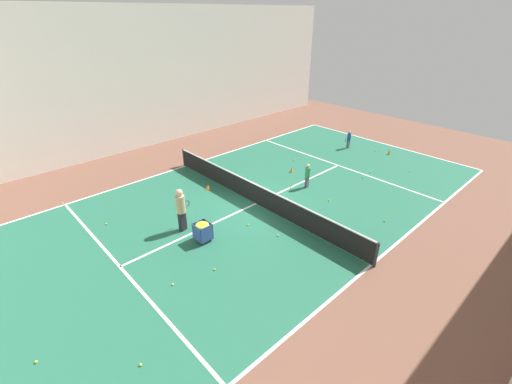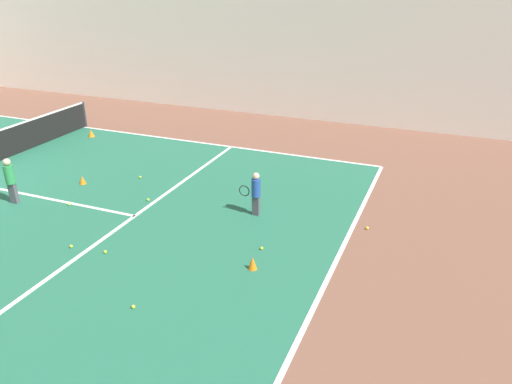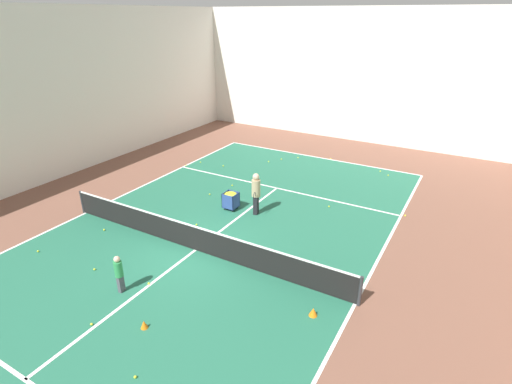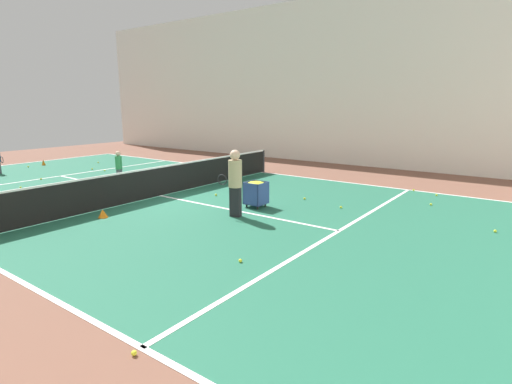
{
  "view_description": "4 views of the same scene",
  "coord_description": "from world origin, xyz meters",
  "px_view_note": "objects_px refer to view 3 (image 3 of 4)",
  "views": [
    {
      "loc": [
        -9.6,
        8.97,
        7.54
      ],
      "look_at": [
        0.0,
        0.0,
        0.58
      ],
      "focal_mm": 24.0,
      "sensor_mm": 36.0,
      "label": 1
    },
    {
      "loc": [
        -9.02,
        -13.08,
        5.52
      ],
      "look_at": [
        1.2,
        -8.94,
        0.61
      ],
      "focal_mm": 35.0,
      "sensor_mm": 36.0,
      "label": 2
    },
    {
      "loc": [
        7.73,
        -9.22,
        7.54
      ],
      "look_at": [
        0.45,
        3.46,
        0.97
      ],
      "focal_mm": 28.0,
      "sensor_mm": 36.0,
      "label": 3
    },
    {
      "loc": [
        8.36,
        9.9,
        2.91
      ],
      "look_at": [
        -0.68,
        3.31,
        0.44
      ],
      "focal_mm": 28.0,
      "sensor_mm": 36.0,
      "label": 4
    }
  ],
  "objects_px": {
    "coach_at_net": "(256,191)",
    "training_cone_0": "(144,324)",
    "tennis_net": "(195,238)",
    "ball_cart": "(231,197)",
    "child_midcourt": "(119,272)"
  },
  "relations": [
    {
      "from": "tennis_net",
      "to": "coach_at_net",
      "type": "relative_size",
      "value": 6.59
    },
    {
      "from": "tennis_net",
      "to": "ball_cart",
      "type": "relative_size",
      "value": 15.41
    },
    {
      "from": "coach_at_net",
      "to": "tennis_net",
      "type": "bearing_deg",
      "value": -19.87
    },
    {
      "from": "ball_cart",
      "to": "child_midcourt",
      "type": "bearing_deg",
      "value": -88.36
    },
    {
      "from": "training_cone_0",
      "to": "child_midcourt",
      "type": "bearing_deg",
      "value": 154.67
    },
    {
      "from": "training_cone_0",
      "to": "ball_cart",
      "type": "bearing_deg",
      "value": 104.84
    },
    {
      "from": "child_midcourt",
      "to": "training_cone_0",
      "type": "bearing_deg",
      "value": -120.54
    },
    {
      "from": "coach_at_net",
      "to": "training_cone_0",
      "type": "relative_size",
      "value": 7.58
    },
    {
      "from": "tennis_net",
      "to": "ball_cart",
      "type": "bearing_deg",
      "value": 101.63
    },
    {
      "from": "coach_at_net",
      "to": "training_cone_0",
      "type": "xyz_separation_m",
      "value": [
        0.72,
        -7.13,
        -0.89
      ]
    },
    {
      "from": "coach_at_net",
      "to": "child_midcourt",
      "type": "bearing_deg",
      "value": -21.02
    },
    {
      "from": "tennis_net",
      "to": "training_cone_0",
      "type": "height_order",
      "value": "tennis_net"
    },
    {
      "from": "ball_cart",
      "to": "training_cone_0",
      "type": "relative_size",
      "value": 3.24
    },
    {
      "from": "ball_cart",
      "to": "tennis_net",
      "type": "bearing_deg",
      "value": -78.37
    },
    {
      "from": "coach_at_net",
      "to": "child_midcourt",
      "type": "xyz_separation_m",
      "value": [
        -0.95,
        -6.34,
        -0.32
      ]
    }
  ]
}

